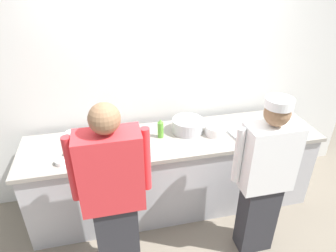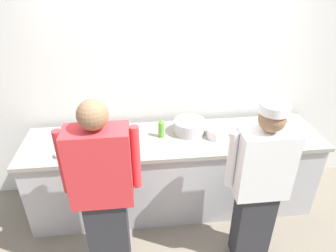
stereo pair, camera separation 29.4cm
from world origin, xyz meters
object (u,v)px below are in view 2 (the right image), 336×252
(plate_stack_front, at_px, (217,133))
(ramekin_green_sauce, at_px, (70,147))
(sheet_tray, at_px, (251,135))
(squeeze_bottle_primary, at_px, (161,128))
(chef_near_left, at_px, (103,191))
(deli_cup, at_px, (75,131))
(mixing_bowl_steel, at_px, (189,127))
(plate_stack_rear, at_px, (287,120))
(ramekin_yellow_sauce, at_px, (60,154))
(chef_center, at_px, (260,184))

(plate_stack_front, height_order, ramekin_green_sauce, plate_stack_front)
(sheet_tray, distance_m, squeeze_bottle_primary, 0.92)
(chef_near_left, height_order, squeeze_bottle_primary, chef_near_left)
(chef_near_left, distance_m, plate_stack_front, 1.30)
(deli_cup, bearing_deg, squeeze_bottle_primary, -8.23)
(plate_stack_front, distance_m, deli_cup, 1.46)
(chef_near_left, xyz_separation_m, mixing_bowl_steel, (0.83, 0.81, 0.08))
(plate_stack_front, distance_m, mixing_bowl_steel, 0.29)
(plate_stack_rear, relative_size, mixing_bowl_steel, 0.61)
(ramekin_yellow_sauce, distance_m, deli_cup, 0.39)
(plate_stack_front, distance_m, ramekin_yellow_sauce, 1.54)
(plate_stack_front, relative_size, sheet_tray, 0.52)
(squeeze_bottle_primary, distance_m, deli_cup, 0.89)
(ramekin_yellow_sauce, relative_size, deli_cup, 0.98)
(deli_cup, bearing_deg, plate_stack_front, -7.67)
(plate_stack_rear, xyz_separation_m, ramekin_green_sauce, (-2.29, -0.24, -0.03))
(sheet_tray, bearing_deg, plate_stack_front, 175.14)
(mixing_bowl_steel, height_order, squeeze_bottle_primary, squeeze_bottle_primary)
(plate_stack_front, xyz_separation_m, sheet_tray, (0.35, -0.03, -0.04))
(plate_stack_front, bearing_deg, sheet_tray, -4.86)
(chef_center, height_order, ramekin_green_sauce, chef_center)
(chef_center, height_order, mixing_bowl_steel, chef_center)
(chef_center, relative_size, sheet_tray, 3.82)
(squeeze_bottle_primary, bearing_deg, ramekin_yellow_sauce, -165.22)
(chef_center, distance_m, deli_cup, 1.87)
(chef_near_left, relative_size, squeeze_bottle_primary, 8.33)
(chef_center, xyz_separation_m, deli_cup, (-1.64, 0.90, 0.10))
(sheet_tray, bearing_deg, ramekin_yellow_sauce, -175.26)
(chef_center, xyz_separation_m, sheet_tray, (0.16, 0.67, 0.06))
(chef_near_left, relative_size, deli_cup, 16.30)
(chef_center, xyz_separation_m, ramekin_yellow_sauce, (-1.71, 0.52, 0.07))
(chef_center, distance_m, squeeze_bottle_primary, 1.09)
(plate_stack_front, relative_size, ramekin_yellow_sauce, 2.15)
(chef_near_left, relative_size, sheet_tray, 4.04)
(chef_center, relative_size, ramekin_green_sauce, 17.76)
(chef_near_left, height_order, ramekin_green_sauce, chef_near_left)
(ramekin_yellow_sauce, bearing_deg, plate_stack_rear, 8.73)
(chef_near_left, height_order, sheet_tray, chef_near_left)
(plate_stack_rear, xyz_separation_m, squeeze_bottle_primary, (-1.40, -0.11, 0.05))
(mixing_bowl_steel, bearing_deg, chef_near_left, -135.54)
(ramekin_yellow_sauce, bearing_deg, ramekin_green_sauce, 63.35)
(squeeze_bottle_primary, height_order, deli_cup, squeeze_bottle_primary)
(squeeze_bottle_primary, height_order, ramekin_green_sauce, squeeze_bottle_primary)
(plate_stack_rear, distance_m, ramekin_yellow_sauce, 2.38)
(mixing_bowl_steel, bearing_deg, plate_stack_front, -23.84)
(mixing_bowl_steel, relative_size, ramekin_green_sauce, 3.62)
(ramekin_yellow_sauce, bearing_deg, chef_near_left, -50.16)
(plate_stack_front, xyz_separation_m, mixing_bowl_steel, (-0.27, 0.12, 0.02))
(plate_stack_rear, height_order, sheet_tray, plate_stack_rear)
(chef_near_left, height_order, deli_cup, chef_near_left)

